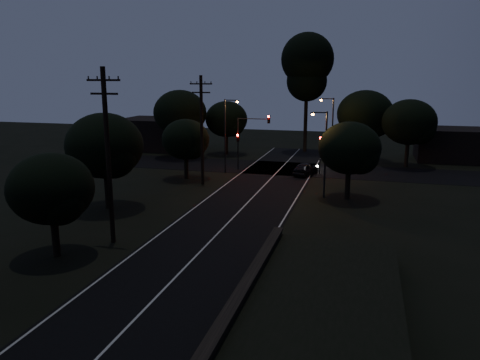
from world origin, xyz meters
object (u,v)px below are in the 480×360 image
Objects in this scene: utility_pole_mid at (108,154)px; signal_right at (320,148)px; signal_left at (238,145)px; streetlight_a at (227,131)px; utility_pole_far at (202,129)px; car at (306,169)px; tall_pine at (307,66)px; signal_mast at (253,132)px; streetlight_c at (324,148)px; streetlight_b at (331,128)px.

signal_right is at bearing 67.01° from utility_pole_mid.
streetlight_a reaches higher than signal_left.
car is at bearing 37.46° from utility_pole_far.
signal_right is 10.26m from streetlight_a.
signal_right is at bearing -76.51° from tall_pine.
signal_right is (10.60, 7.99, -2.65)m from utility_pole_far.
utility_pole_mid is at bearing -90.00° from utility_pole_far.
signal_mast is at bearing 82.96° from utility_pole_mid.
utility_pole_far is 0.65× the size of tall_pine.
signal_left reaches higher than car.
tall_pine reaches higher than utility_pole_mid.
streetlight_a is at bearing 88.27° from utility_pole_mid.
utility_pole_far is 6.10m from streetlight_a.
car is (6.11, -0.94, -3.65)m from signal_mast.
streetlight_a is 9.44m from car.
tall_pine is 2.16× the size of streetlight_c.
signal_right is 2.73m from car.
tall_pine is 19.50m from car.
signal_left is at bearing -179.87° from signal_mast.
streetlight_c reaches higher than signal_mast.
streetlight_a is (-0.71, -1.99, 1.80)m from signal_left.
streetlight_a is at bearing -110.36° from tall_pine.
utility_pole_far is 24.83m from tall_pine.
tall_pine is (7.00, 40.00, 5.94)m from utility_pole_mid.
car is (2.20, -15.95, -10.99)m from tall_pine.
streetlight_b is at bearing 68.70° from utility_pole_mid.
signal_left is at bearing 180.00° from signal_right.
tall_pine is at bearing 100.93° from streetlight_c.
signal_mast is at bearing 39.77° from streetlight_a.
utility_pole_far is 2.56× the size of signal_left.
streetlight_a reaches higher than streetlight_c.
utility_pole_far reaches higher than streetlight_b.
utility_pole_far is 1.40× the size of streetlight_c.
signal_left is 9.20m from signal_right.
streetlight_a is (0.69, 23.00, -1.10)m from utility_pole_mid.
signal_left is 0.66× the size of signal_mast.
utility_pole_far is 2.60× the size of car.
signal_right is (10.60, 24.99, -2.90)m from utility_pole_mid.
utility_pole_far is at bearing -96.59° from streetlight_a.
signal_left is at bearing 8.25° from car.
signal_mast reaches higher than signal_left.
car is (7.80, -0.94, -2.15)m from signal_left.
car is (8.51, 1.05, -3.95)m from streetlight_a.
utility_pole_mid reaches higher than signal_left.
signal_mast is 0.78× the size of streetlight_b.
utility_pole_far is at bearing 90.00° from utility_pole_mid.
tall_pine is at bearing 103.49° from signal_right.
streetlight_a and streetlight_b have the same top height.
streetlight_a is 1.07× the size of streetlight_c.
streetlight_c is 1.86× the size of car.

